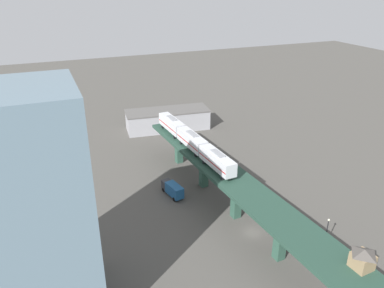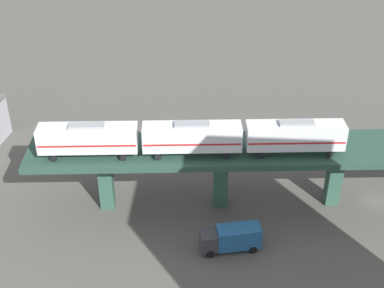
% 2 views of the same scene
% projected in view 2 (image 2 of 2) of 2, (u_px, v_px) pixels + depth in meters
% --- Properties ---
extents(ground_plane, '(400.00, 400.00, 0.00)m').
position_uv_depth(ground_plane, '(378.00, 201.00, 72.54)').
color(ground_plane, '#4C4944').
extents(subway_train, '(5.35, 37.30, 4.45)m').
position_uv_depth(subway_train, '(192.00, 137.00, 64.81)').
color(subway_train, silver).
rests_on(subway_train, elevated_viaduct).
extents(delivery_truck, '(3.60, 7.50, 3.20)m').
position_uv_depth(delivery_truck, '(231.00, 238.00, 63.61)').
color(delivery_truck, '#333338').
rests_on(delivery_truck, ground).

